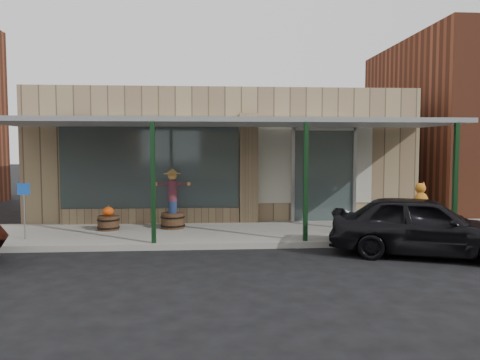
{
  "coord_description": "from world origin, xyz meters",
  "views": [
    {
      "loc": [
        -0.56,
        -8.81,
        2.39
      ],
      "look_at": [
        0.26,
        2.6,
        1.59
      ],
      "focal_mm": 35.0,
      "sensor_mm": 36.0,
      "label": 1
    }
  ],
  "objects": [
    {
      "name": "ground",
      "position": [
        0.0,
        0.0,
        0.0
      ],
      "size": [
        120.0,
        120.0,
        0.0
      ],
      "primitive_type": "plane",
      "color": "black",
      "rests_on": "ground"
    },
    {
      "name": "sidewalk",
      "position": [
        0.0,
        3.6,
        0.07
      ],
      "size": [
        40.0,
        3.2,
        0.15
      ],
      "primitive_type": "cube",
      "color": "gray",
      "rests_on": "ground"
    },
    {
      "name": "storefront",
      "position": [
        -0.0,
        8.16,
        2.09
      ],
      "size": [
        12.0,
        6.25,
        4.2
      ],
      "color": "#947E5A",
      "rests_on": "ground"
    },
    {
      "name": "awning",
      "position": [
        0.0,
        3.56,
        3.01
      ],
      "size": [
        12.0,
        3.0,
        3.04
      ],
      "color": "slate",
      "rests_on": "ground"
    },
    {
      "name": "block_buildings_near",
      "position": [
        2.01,
        9.2,
        3.77
      ],
      "size": [
        61.0,
        8.0,
        8.0
      ],
      "color": "brown",
      "rests_on": "ground"
    },
    {
      "name": "barrel_scarecrow",
      "position": [
        -1.5,
        4.15,
        0.71
      ],
      "size": [
        0.98,
        0.82,
        1.66
      ],
      "rotation": [
        0.0,
        0.0,
        -0.35
      ],
      "color": "#4B341E",
      "rests_on": "sidewalk"
    },
    {
      "name": "barrel_pumpkin",
      "position": [
        -3.23,
        4.0,
        0.39
      ],
      "size": [
        0.71,
        0.71,
        0.68
      ],
      "rotation": [
        0.0,
        0.0,
        -0.29
      ],
      "color": "#4B341E",
      "rests_on": "sidewalk"
    },
    {
      "name": "handicap_sign",
      "position": [
        -5.0,
        2.85,
        1.03
      ],
      "size": [
        0.28,
        0.08,
        1.37
      ],
      "rotation": [
        0.0,
        0.0,
        0.24
      ],
      "color": "gray",
      "rests_on": "sidewalk"
    },
    {
      "name": "parked_sedan",
      "position": [
        4.17,
        1.04,
        0.68
      ],
      "size": [
        4.28,
        2.89,
        1.58
      ],
      "rotation": [
        0.0,
        0.0,
        1.21
      ],
      "color": "black",
      "rests_on": "ground"
    }
  ]
}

